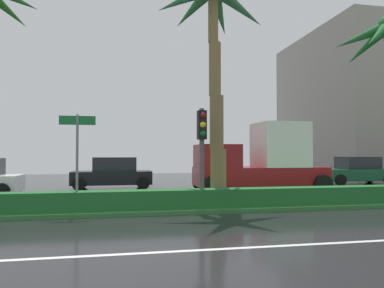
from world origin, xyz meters
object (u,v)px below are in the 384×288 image
palm_tree_centre_left (213,28)px  car_in_traffic_third (356,171)px  traffic_signal_median_right (202,139)px  street_name_sign (77,149)px  car_in_traffic_second (113,173)px  box_truck_lead (261,161)px

palm_tree_centre_left → car_in_traffic_third: (11.27, 7.71, -5.67)m
traffic_signal_median_right → street_name_sign: 3.99m
street_name_sign → car_in_traffic_second: bearing=84.2°
palm_tree_centre_left → car_in_traffic_second: size_ratio=1.93×
car_in_traffic_second → palm_tree_centre_left: bearing=115.7°
traffic_signal_median_right → car_in_traffic_third: bearing=36.0°
car_in_traffic_third → street_name_sign: bearing=28.4°
car_in_traffic_second → box_truck_lead: (7.26, -3.50, 0.72)m
street_name_sign → car_in_traffic_third: bearing=28.4°
palm_tree_centre_left → car_in_traffic_third: size_ratio=1.93×
palm_tree_centre_left → street_name_sign: 6.44m
traffic_signal_median_right → car_in_traffic_third: size_ratio=0.76×
box_truck_lead → car_in_traffic_second: bearing=-25.8°
palm_tree_centre_left → traffic_signal_median_right: bearing=-124.0°
box_truck_lead → traffic_signal_median_right: bearing=51.2°
street_name_sign → box_truck_lead: 9.64m
traffic_signal_median_right → car_in_traffic_third: traffic_signal_median_right is taller
traffic_signal_median_right → car_in_traffic_third: (11.91, 8.65, -1.58)m
car_in_traffic_second → car_in_traffic_third: 15.00m
street_name_sign → car_in_traffic_third: (15.88, 8.59, -1.25)m
traffic_signal_median_right → box_truck_lead: box_truck_lead is taller
traffic_signal_median_right → box_truck_lead: 6.71m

